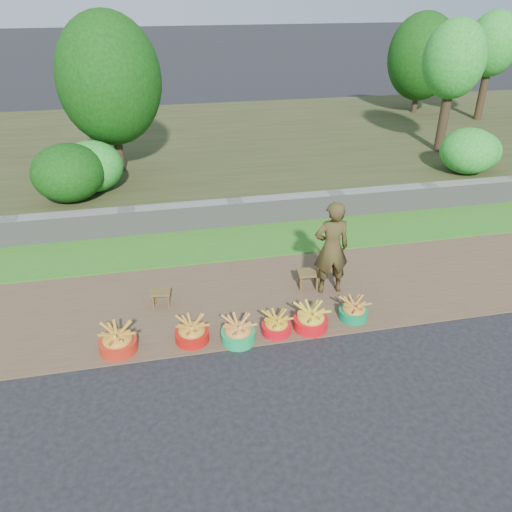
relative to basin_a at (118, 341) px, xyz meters
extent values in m
plane|color=black|center=(2.31, -0.31, -0.18)|extent=(120.00, 120.00, 0.00)
cube|color=brown|center=(2.31, 0.94, -0.17)|extent=(80.00, 2.50, 0.02)
cube|color=#33781E|center=(2.31, 2.94, -0.16)|extent=(80.00, 1.50, 0.04)
cube|color=slate|center=(2.31, 3.79, 0.10)|extent=(80.00, 0.35, 0.55)
cube|color=#383C1D|center=(2.31, 8.69, 0.07)|extent=(80.00, 10.00, 0.50)
cylinder|color=#302315|center=(11.55, 9.30, 1.26)|extent=(0.25, 0.25, 1.88)
ellipsoid|color=green|center=(11.55, 9.30, 2.68)|extent=(1.59, 1.59, 1.98)
cylinder|color=#302315|center=(9.94, 10.67, 0.91)|extent=(0.18, 0.18, 1.16)
ellipsoid|color=#11450D|center=(9.94, 10.67, 2.17)|extent=(2.28, 2.28, 2.85)
cylinder|color=#302315|center=(-0.07, 6.40, 1.04)|extent=(0.21, 0.21, 1.43)
ellipsoid|color=#11450D|center=(-0.07, 6.40, 2.46)|extent=(2.35, 2.35, 2.93)
cylinder|color=#302315|center=(8.42, 6.31, 1.27)|extent=(0.25, 0.25, 1.89)
ellipsoid|color=green|center=(8.42, 6.31, 2.68)|extent=(1.57, 1.57, 1.96)
ellipsoid|color=green|center=(8.12, 4.53, 0.86)|extent=(1.34, 1.34, 1.07)
ellipsoid|color=#11450D|center=(-1.03, 4.69, 0.92)|extent=(1.49, 1.49, 1.19)
ellipsoid|color=green|center=(8.38, 4.65, 0.80)|extent=(1.20, 1.20, 0.96)
ellipsoid|color=green|center=(-0.61, 5.15, 0.87)|extent=(1.37, 1.37, 1.09)
cylinder|color=red|center=(0.00, 0.00, -0.08)|extent=(0.53, 0.53, 0.19)
ellipsoid|color=#C08124|center=(0.00, 0.00, 0.07)|extent=(0.46, 0.46, 0.30)
cylinder|color=#B6130C|center=(1.03, 0.01, -0.09)|extent=(0.49, 0.49, 0.18)
ellipsoid|color=#BC8126|center=(1.03, 0.01, 0.05)|extent=(0.43, 0.43, 0.28)
cylinder|color=#129E50|center=(1.68, -0.13, -0.09)|extent=(0.50, 0.50, 0.18)
ellipsoid|color=orange|center=(1.68, -0.13, 0.05)|extent=(0.44, 0.44, 0.28)
cylinder|color=red|center=(2.27, -0.06, -0.10)|extent=(0.44, 0.44, 0.16)
ellipsoid|color=gold|center=(2.27, -0.06, 0.03)|extent=(0.39, 0.39, 0.25)
cylinder|color=red|center=(2.80, -0.05, -0.08)|extent=(0.52, 0.52, 0.19)
ellipsoid|color=gold|center=(2.80, -0.05, 0.06)|extent=(0.45, 0.45, 0.30)
cylinder|color=#068446|center=(3.52, 0.06, -0.10)|extent=(0.45, 0.45, 0.16)
ellipsoid|color=#BE792A|center=(3.52, 0.06, 0.03)|extent=(0.39, 0.39, 0.26)
cube|color=brown|center=(0.64, 0.99, 0.10)|extent=(0.34, 0.28, 0.04)
cylinder|color=brown|center=(0.51, 0.93, -0.04)|extent=(0.03, 0.03, 0.24)
cylinder|color=brown|center=(0.75, 0.89, -0.04)|extent=(0.03, 0.03, 0.24)
cylinder|color=brown|center=(0.53, 1.09, -0.04)|extent=(0.03, 0.03, 0.24)
cylinder|color=brown|center=(0.77, 1.06, -0.04)|extent=(0.03, 0.03, 0.24)
cube|color=brown|center=(3.08, 1.02, 0.14)|extent=(0.38, 0.31, 0.04)
cylinder|color=brown|center=(2.94, 0.94, -0.02)|extent=(0.04, 0.04, 0.27)
cylinder|color=brown|center=(3.21, 0.91, -0.02)|extent=(0.04, 0.04, 0.27)
cylinder|color=brown|center=(2.96, 1.13, -0.02)|extent=(0.04, 0.04, 0.27)
cylinder|color=brown|center=(3.23, 1.10, -0.02)|extent=(0.04, 0.04, 0.27)
imported|color=black|center=(3.40, 0.87, 0.65)|extent=(0.60, 0.40, 1.60)
camera|label=1|loc=(0.76, -5.80, 4.40)|focal=35.00mm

